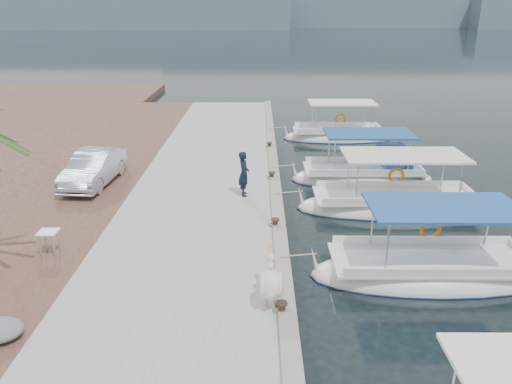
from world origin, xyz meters
TOP-DOWN VIEW (x-y plane):
  - ground at (0.00, 0.00)m, footprint 400.00×400.00m
  - concrete_quay at (-3.00, 5.00)m, footprint 6.00×40.00m
  - quay_curb at (-0.22, 5.00)m, footprint 0.44×40.00m
  - cobblestone_strip at (-8.00, 5.00)m, footprint 4.00×40.00m
  - distant_hills at (29.61, 201.49)m, footprint 330.00×60.00m
  - fishing_caique_b at (4.09, -0.84)m, footprint 7.01×2.51m
  - fishing_caique_c at (4.38, 4.37)m, footprint 7.59×2.49m
  - fishing_caique_d at (3.90, 7.82)m, footprint 6.42×2.45m
  - fishing_caique_e at (3.81, 15.46)m, footprint 6.44×2.32m
  - mooring_bollards at (-0.35, 1.50)m, footprint 0.28×20.28m
  - pelican at (-0.60, -3.12)m, footprint 0.56×1.57m
  - fisherman at (-1.47, 4.59)m, footprint 0.49×0.68m
  - parked_car at (-7.72, 5.90)m, footprint 1.81×4.30m
  - folding_table at (-7.10, -0.41)m, footprint 0.55×0.55m

SIDE VIEW (x-z plane):
  - ground at x=0.00m, z-range 0.00..0.00m
  - fishing_caique_c at x=4.38m, z-range -1.29..1.54m
  - fishing_caique_b at x=4.09m, z-range -1.29..1.54m
  - fishing_caique_e at x=3.81m, z-range -1.29..1.54m
  - fishing_caique_d at x=3.90m, z-range -1.22..1.61m
  - concrete_quay at x=-3.00m, z-range 0.00..0.50m
  - cobblestone_strip at x=-8.00m, z-range 0.00..0.50m
  - quay_curb at x=-0.22m, z-range 0.50..0.62m
  - mooring_bollards at x=-0.35m, z-range 0.53..0.86m
  - folding_table at x=-7.10m, z-range 0.66..1.39m
  - pelican at x=-0.60m, z-range 0.52..1.75m
  - parked_car at x=-7.72m, z-range 0.50..1.88m
  - fisherman at x=-1.47m, z-range 0.50..2.26m
  - distant_hills at x=29.61m, z-range -1.39..16.61m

